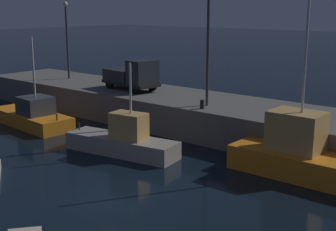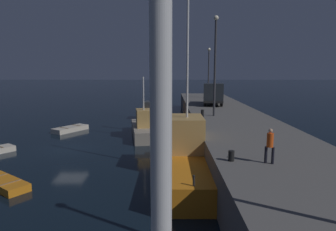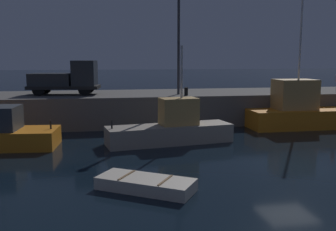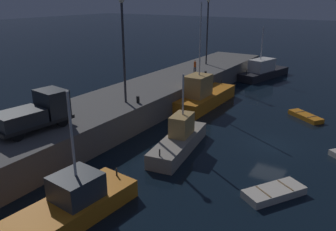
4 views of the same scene
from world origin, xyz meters
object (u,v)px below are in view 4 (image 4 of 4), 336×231
object	(u,v)px
fishing_boat_white	(69,207)
bollard_central	(206,73)
fishing_boat_orange	(179,140)
dockworker	(195,66)
fishing_boat_blue	(263,71)
lamp_post_east	(123,44)
fishing_trawler_red	(202,96)
lamp_post_central	(207,27)
dinghy_red_small	(274,192)
dinghy_orange_near	(306,116)
bollard_west	(138,100)
utility_truck	(36,113)

from	to	relation	value
fishing_boat_white	bollard_central	world-z (taller)	fishing_boat_white
fishing_boat_orange	dockworker	bearing A→B (deg)	24.25
fishing_boat_blue	fishing_boat_white	xyz separation A→B (m)	(-38.05, -1.70, -0.22)
fishing_boat_blue	lamp_post_east	distance (m)	26.89
fishing_trawler_red	lamp_post_central	distance (m)	13.14
dinghy_red_small	dinghy_orange_near	bearing A→B (deg)	4.75
fishing_boat_white	fishing_boat_orange	xyz separation A→B (m)	(10.54, -0.51, 0.05)
fishing_boat_blue	lamp_post_central	world-z (taller)	lamp_post_central
lamp_post_central	bollard_west	world-z (taller)	lamp_post_central
dockworker	bollard_central	distance (m)	1.79
lamp_post_central	bollard_central	world-z (taller)	lamp_post_central
fishing_trawler_red	bollard_west	xyz separation A→B (m)	(-8.86, 1.88, 1.51)
dinghy_orange_near	dinghy_red_small	bearing A→B (deg)	-175.25
fishing_trawler_red	utility_truck	world-z (taller)	fishing_trawler_red
fishing_boat_white	utility_truck	world-z (taller)	fishing_boat_white
lamp_post_east	bollard_central	world-z (taller)	lamp_post_east
fishing_trawler_red	dinghy_orange_near	size ratio (longest dim) A/B	2.98
dockworker	fishing_boat_blue	bearing A→B (deg)	-21.75
dinghy_orange_near	bollard_west	xyz separation A→B (m)	(-10.52, 12.20, 2.41)
fishing_boat_blue	utility_truck	distance (m)	34.63
dinghy_orange_near	bollard_central	distance (m)	12.56
lamp_post_east	utility_truck	size ratio (longest dim) A/B	1.60
fishing_boat_white	bollard_west	bearing A→B (deg)	21.46
lamp_post_central	utility_truck	size ratio (longest dim) A/B	1.56
fishing_boat_white	utility_truck	size ratio (longest dim) A/B	1.51
utility_truck	fishing_boat_orange	bearing A→B (deg)	-49.45
fishing_boat_white	bollard_west	distance (m)	13.72
dinghy_orange_near	lamp_post_central	xyz separation A→B (m)	(8.89, 15.14, 7.05)
dockworker	bollard_west	size ratio (longest dim) A/B	2.63
dinghy_red_small	fishing_boat_white	bearing A→B (deg)	133.53
dinghy_red_small	bollard_central	distance (m)	22.24
dinghy_orange_near	dockworker	size ratio (longest dim) A/B	2.24
fishing_boat_orange	dinghy_orange_near	distance (m)	14.32
fishing_boat_blue	dinghy_orange_near	world-z (taller)	fishing_boat_blue
dinghy_red_small	utility_truck	distance (m)	16.53
lamp_post_east	utility_truck	bearing A→B (deg)	172.22
dinghy_red_small	bollard_central	bearing A→B (deg)	37.06
fishing_boat_orange	dinghy_orange_near	bearing A→B (deg)	-27.96
lamp_post_central	bollard_central	xyz separation A→B (m)	(-6.37, -3.07, -4.71)
dockworker	utility_truck	bearing A→B (deg)	178.15
lamp_post_central	bollard_central	bearing A→B (deg)	-154.28
fishing_trawler_red	fishing_boat_blue	xyz separation A→B (m)	(16.53, -1.40, -0.08)
dockworker	dinghy_orange_near	bearing A→B (deg)	-101.87
fishing_trawler_red	dockworker	xyz separation A→B (m)	(4.54, 3.38, 2.12)
fishing_boat_white	lamp_post_east	bearing A→B (deg)	26.22
lamp_post_central	utility_truck	xyz separation A→B (m)	(-28.12, -0.73, -3.73)
fishing_boat_orange	fishing_boat_white	bearing A→B (deg)	177.23
utility_truck	lamp_post_east	bearing A→B (deg)	-7.78
fishing_trawler_red	bollard_central	size ratio (longest dim) A/B	21.84
dinghy_red_small	lamp_post_central	distance (m)	29.92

